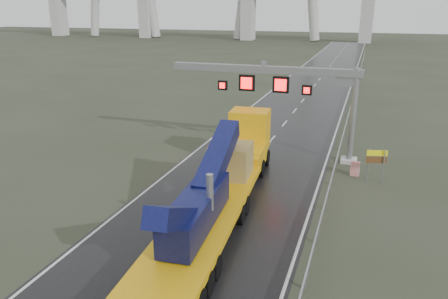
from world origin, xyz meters
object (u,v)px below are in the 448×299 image
(heavy_haul_truck, at_px, (225,174))
(striped_barrier, at_px, (355,169))
(sign_gantry, at_px, (290,86))
(exit_sign_pair, at_px, (376,160))

(heavy_haul_truck, xyz_separation_m, striped_barrier, (7.21, 7.39, -1.42))
(heavy_haul_truck, relative_size, striped_barrier, 20.75)
(sign_gantry, xyz_separation_m, striped_barrier, (5.34, -2.72, -5.10))
(heavy_haul_truck, relative_size, exit_sign_pair, 9.16)
(sign_gantry, bearing_deg, heavy_haul_truck, -100.46)
(sign_gantry, height_order, heavy_haul_truck, sign_gantry)
(exit_sign_pair, bearing_deg, heavy_haul_truck, -157.25)
(sign_gantry, relative_size, exit_sign_pair, 6.37)
(striped_barrier, bearing_deg, heavy_haul_truck, -129.78)
(sign_gantry, xyz_separation_m, exit_sign_pair, (6.67, -3.59, -3.98))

